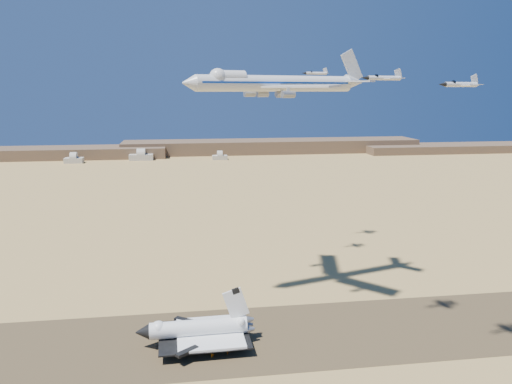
{
  "coord_description": "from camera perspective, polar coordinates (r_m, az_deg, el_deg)",
  "views": [
    {
      "loc": [
        -5.58,
        -164.53,
        87.67
      ],
      "look_at": [
        19.48,
        8.0,
        52.1
      ],
      "focal_mm": 35.0,
      "sensor_mm": 36.0,
      "label": 1
    }
  ],
  "objects": [
    {
      "name": "crew_a",
      "position": [
        175.78,
        -5.1,
        -18.11
      ],
      "size": [
        0.43,
        0.62,
        1.62
      ],
      "primitive_type": "imported",
      "rotation": [
        0.0,
        0.0,
        1.5
      ],
      "color": "orange",
      "rests_on": "runway"
    },
    {
      "name": "chase_jet_b",
      "position": [
        158.43,
        22.3,
        11.32
      ],
      "size": [
        14.93,
        8.69,
        3.8
      ],
      "rotation": [
        0.0,
        0.0,
        0.29
      ],
      "color": "silver"
    },
    {
      "name": "chase_jet_f",
      "position": [
        277.93,
        6.85,
        13.34
      ],
      "size": [
        15.16,
        8.41,
        3.79
      ],
      "rotation": [
        0.0,
        0.0,
        0.14
      ],
      "color": "silver"
    },
    {
      "name": "chase_jet_a",
      "position": [
        173.58,
        14.35,
        12.53
      ],
      "size": [
        15.72,
        9.03,
        3.98
      ],
      "rotation": [
        0.0,
        0.0,
        0.24
      ],
      "color": "silver"
    },
    {
      "name": "carrier_747",
      "position": [
        202.25,
        1.73,
        12.31
      ],
      "size": [
        79.71,
        59.63,
        19.91
      ],
      "rotation": [
        0.0,
        0.0,
        0.27
      ],
      "color": "silver"
    },
    {
      "name": "crew_b",
      "position": [
        177.43,
        -3.24,
        -17.76
      ],
      "size": [
        0.51,
        0.85,
        1.73
      ],
      "primitive_type": "imported",
      "rotation": [
        0.0,
        0.0,
        1.6
      ],
      "color": "orange",
      "rests_on": "runway"
    },
    {
      "name": "shuttle",
      "position": [
        182.2,
        -6.69,
        -15.37
      ],
      "size": [
        41.21,
        25.75,
        20.32
      ],
      "rotation": [
        0.0,
        0.0,
        0.03
      ],
      "color": "white",
      "rests_on": "runway"
    },
    {
      "name": "ground",
      "position": [
        186.52,
        -5.82,
        -16.57
      ],
      "size": [
        1200.0,
        1200.0,
        0.0
      ],
      "primitive_type": "plane",
      "color": "tan",
      "rests_on": "ground"
    },
    {
      "name": "ridgeline",
      "position": [
        700.05,
        -2.4,
        4.96
      ],
      "size": [
        960.0,
        90.0,
        18.0
      ],
      "color": "brown",
      "rests_on": "ground"
    },
    {
      "name": "chase_jet_e",
      "position": [
        250.79,
        5.15,
        11.99
      ],
      "size": [
        13.81,
        7.84,
        3.48
      ],
      "rotation": [
        0.0,
        0.0,
        0.21
      ],
      "color": "silver"
    },
    {
      "name": "runway",
      "position": [
        186.5,
        -5.82,
        -16.56
      ],
      "size": [
        600.0,
        50.0,
        0.06
      ],
      "primitive_type": "cube",
      "color": "brown",
      "rests_on": "ground"
    },
    {
      "name": "hangars",
      "position": [
        650.91,
        -13.37,
        3.91
      ],
      "size": [
        200.5,
        29.5,
        30.0
      ],
      "color": "#BAB6A5",
      "rests_on": "ground"
    },
    {
      "name": "crew_c",
      "position": [
        175.76,
        -4.95,
        -18.11
      ],
      "size": [
        1.04,
        0.77,
        1.6
      ],
      "primitive_type": "imported",
      "rotation": [
        0.0,
        0.0,
        2.8
      ],
      "color": "orange",
      "rests_on": "runway"
    }
  ]
}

